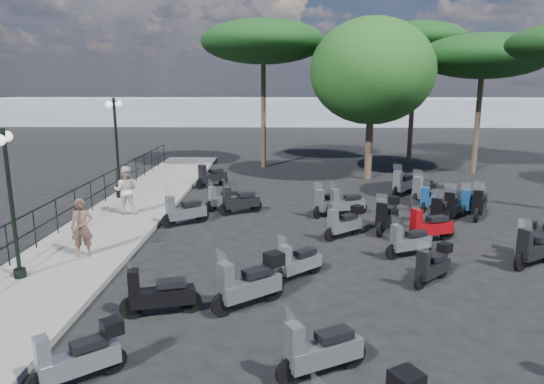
{
  "coord_description": "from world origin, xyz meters",
  "views": [
    {
      "loc": [
        -0.77,
        -12.17,
        4.73
      ],
      "look_at": [
        -1.16,
        3.48,
        1.2
      ],
      "focal_mm": 32.0,
      "sensor_mm": 36.0,
      "label": 1
    }
  ],
  "objects_px": {
    "scooter_5": "(211,177)",
    "pine_2": "(263,42)",
    "scooter_21": "(433,266)",
    "scooter_10": "(239,202)",
    "scooter_3": "(184,212)",
    "scooter_32": "(403,184)",
    "scooter_11": "(326,203)",
    "scooter_30": "(439,213)",
    "scooter_14": "(409,242)",
    "broadleaf_tree": "(372,71)",
    "scooter_16": "(387,216)",
    "scooter_31": "(479,205)",
    "scooter_1": "(159,295)",
    "scooter_4": "(223,199)",
    "scooter_20": "(535,249)",
    "pedestrian_far": "(126,190)",
    "woman": "(82,228)",
    "scooter_8": "(298,263)",
    "scooter_17": "(346,204)",
    "pine_1": "(483,56)",
    "pine_0": "(416,39)",
    "scooter_29": "(469,202)",
    "scooter_23": "(423,191)",
    "lamp_post_1": "(10,195)",
    "scooter_28": "(428,198)",
    "scooter_13": "(320,351)",
    "scooter_2": "(250,284)",
    "scooter_9": "(344,223)",
    "scooter_0": "(78,358)",
    "scooter_22": "(452,207)",
    "scooter_26": "(526,242)"
  },
  "relations": [
    {
      "from": "scooter_11",
      "to": "scooter_30",
      "type": "distance_m",
      "value": 3.92
    },
    {
      "from": "lamp_post_1",
      "to": "pine_0",
      "type": "height_order",
      "value": "pine_0"
    },
    {
      "from": "scooter_29",
      "to": "pine_1",
      "type": "height_order",
      "value": "pine_1"
    },
    {
      "from": "scooter_1",
      "to": "scooter_4",
      "type": "xyz_separation_m",
      "value": [
        0.28,
        8.55,
        -0.04
      ]
    },
    {
      "from": "broadleaf_tree",
      "to": "pine_2",
      "type": "distance_m",
      "value": 6.58
    },
    {
      "from": "scooter_31",
      "to": "pine_1",
      "type": "relative_size",
      "value": 0.23
    },
    {
      "from": "scooter_3",
      "to": "scooter_23",
      "type": "bearing_deg",
      "value": -104.79
    },
    {
      "from": "scooter_2",
      "to": "pine_2",
      "type": "distance_m",
      "value": 18.99
    },
    {
      "from": "scooter_8",
      "to": "pine_0",
      "type": "height_order",
      "value": "pine_0"
    },
    {
      "from": "pedestrian_far",
      "to": "scooter_21",
      "type": "height_order",
      "value": "pedestrian_far"
    },
    {
      "from": "woman",
      "to": "scooter_17",
      "type": "distance_m",
      "value": 9.04
    },
    {
      "from": "pine_1",
      "to": "scooter_21",
      "type": "bearing_deg",
      "value": -113.8
    },
    {
      "from": "scooter_17",
      "to": "scooter_22",
      "type": "height_order",
      "value": "scooter_22"
    },
    {
      "from": "scooter_21",
      "to": "scooter_30",
      "type": "distance_m",
      "value": 4.91
    },
    {
      "from": "scooter_11",
      "to": "pine_0",
      "type": "distance_m",
      "value": 14.88
    },
    {
      "from": "scooter_11",
      "to": "lamp_post_1",
      "type": "bearing_deg",
      "value": 75.42
    },
    {
      "from": "scooter_3",
      "to": "scooter_32",
      "type": "xyz_separation_m",
      "value": [
        8.45,
        4.66,
        0.03
      ]
    },
    {
      "from": "woman",
      "to": "scooter_11",
      "type": "bearing_deg",
      "value": 22.3
    },
    {
      "from": "scooter_20",
      "to": "pine_0",
      "type": "bearing_deg",
      "value": -36.09
    },
    {
      "from": "scooter_13",
      "to": "scooter_32",
      "type": "bearing_deg",
      "value": -46.11
    },
    {
      "from": "scooter_14",
      "to": "scooter_32",
      "type": "relative_size",
      "value": 0.98
    },
    {
      "from": "pedestrian_far",
      "to": "scooter_31",
      "type": "distance_m",
      "value": 12.59
    },
    {
      "from": "scooter_4",
      "to": "scooter_31",
      "type": "xyz_separation_m",
      "value": [
        9.24,
        -0.87,
        0.07
      ]
    },
    {
      "from": "scooter_20",
      "to": "scooter_26",
      "type": "height_order",
      "value": "scooter_20"
    },
    {
      "from": "pedestrian_far",
      "to": "scooter_14",
      "type": "xyz_separation_m",
      "value": [
        9.08,
        -3.81,
        -0.58
      ]
    },
    {
      "from": "scooter_3",
      "to": "scooter_17",
      "type": "distance_m",
      "value": 5.78
    },
    {
      "from": "broadleaf_tree",
      "to": "scooter_29",
      "type": "bearing_deg",
      "value": -68.3
    },
    {
      "from": "scooter_22",
      "to": "scooter_2",
      "type": "bearing_deg",
      "value": 74.51
    },
    {
      "from": "scooter_23",
      "to": "scooter_14",
      "type": "bearing_deg",
      "value": 110.27
    },
    {
      "from": "scooter_16",
      "to": "scooter_31",
      "type": "height_order",
      "value": "scooter_31"
    },
    {
      "from": "scooter_28",
      "to": "scooter_3",
      "type": "bearing_deg",
      "value": 44.38
    },
    {
      "from": "scooter_4",
      "to": "scooter_31",
      "type": "relative_size",
      "value": 0.84
    },
    {
      "from": "scooter_5",
      "to": "pine_2",
      "type": "xyz_separation_m",
      "value": [
        2.19,
        5.59,
        6.41
      ]
    },
    {
      "from": "scooter_14",
      "to": "broadleaf_tree",
      "type": "distance_m",
      "value": 12.28
    },
    {
      "from": "scooter_4",
      "to": "scooter_30",
      "type": "distance_m",
      "value": 7.74
    },
    {
      "from": "scooter_23",
      "to": "pine_2",
      "type": "height_order",
      "value": "pine_2"
    },
    {
      "from": "scooter_9",
      "to": "scooter_16",
      "type": "height_order",
      "value": "scooter_16"
    },
    {
      "from": "pedestrian_far",
      "to": "scooter_29",
      "type": "xyz_separation_m",
      "value": [
        12.45,
        0.88,
        -0.58
      ]
    },
    {
      "from": "scooter_9",
      "to": "scooter_14",
      "type": "xyz_separation_m",
      "value": [
        1.58,
        -1.67,
        -0.04
      ]
    },
    {
      "from": "scooter_30",
      "to": "broadleaf_tree",
      "type": "relative_size",
      "value": 0.21
    },
    {
      "from": "scooter_20",
      "to": "broadleaf_tree",
      "type": "bearing_deg",
      "value": -21.71
    },
    {
      "from": "scooter_8",
      "to": "scooter_11",
      "type": "height_order",
      "value": "scooter_11"
    },
    {
      "from": "broadleaf_tree",
      "to": "pine_0",
      "type": "relative_size",
      "value": 0.96
    },
    {
      "from": "lamp_post_1",
      "to": "scooter_28",
      "type": "height_order",
      "value": "lamp_post_1"
    },
    {
      "from": "scooter_14",
      "to": "broadleaf_tree",
      "type": "xyz_separation_m",
      "value": [
        0.75,
        11.27,
        4.84
      ]
    },
    {
      "from": "scooter_0",
      "to": "scooter_14",
      "type": "relative_size",
      "value": 0.9
    },
    {
      "from": "scooter_3",
      "to": "scooter_14",
      "type": "relative_size",
      "value": 1.01
    },
    {
      "from": "scooter_16",
      "to": "broadleaf_tree",
      "type": "distance_m",
      "value": 10.11
    },
    {
      "from": "scooter_3",
      "to": "scooter_32",
      "type": "distance_m",
      "value": 9.65
    },
    {
      "from": "scooter_21",
      "to": "scooter_10",
      "type": "bearing_deg",
      "value": -4.09
    }
  ]
}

